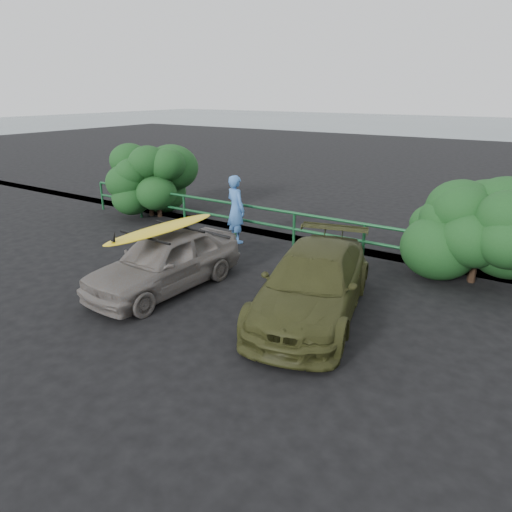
{
  "coord_description": "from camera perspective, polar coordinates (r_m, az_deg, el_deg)",
  "views": [
    {
      "loc": [
        6.73,
        -5.63,
        4.13
      ],
      "look_at": [
        1.94,
        1.66,
        0.96
      ],
      "focal_mm": 32.0,
      "sensor_mm": 36.0,
      "label": 1
    }
  ],
  "objects": [
    {
      "name": "surfboard",
      "position": [
        9.89,
        -11.63,
        3.38
      ],
      "size": [
        0.78,
        3.01,
        0.09
      ],
      "primitive_type": "ellipsoid",
      "rotation": [
        0.0,
        0.0,
        -0.06
      ],
      "color": "yellow",
      "rests_on": "roof_rack"
    },
    {
      "name": "ocean",
      "position": [
        66.1,
        28.31,
        14.09
      ],
      "size": [
        200.0,
        200.0,
        0.0
      ],
      "primitive_type": "plane",
      "color": "slate",
      "rests_on": "ground"
    },
    {
      "name": "man",
      "position": [
        13.02,
        -2.53,
        5.87
      ],
      "size": [
        0.83,
        0.69,
        1.93
      ],
      "primitive_type": "imported",
      "rotation": [
        0.0,
        0.0,
        2.76
      ],
      "color": "#4277C6",
      "rests_on": "ground"
    },
    {
      "name": "sedan",
      "position": [
        10.12,
        -11.34,
        -0.61
      ],
      "size": [
        1.72,
        3.85,
        1.28
      ],
      "primitive_type": "imported",
      "rotation": [
        0.0,
        0.0,
        -0.06
      ],
      "color": "slate",
      "rests_on": "ground"
    },
    {
      "name": "ground",
      "position": [
        9.7,
        -15.25,
        -6.01
      ],
      "size": [
        80.0,
        80.0,
        0.0
      ],
      "primitive_type": "plane",
      "color": "black"
    },
    {
      "name": "shrub_left",
      "position": [
        16.24,
        -12.9,
        8.75
      ],
      "size": [
        3.2,
        2.4,
        2.23
      ],
      "primitive_type": null,
      "color": "#1A471C",
      "rests_on": "ground"
    },
    {
      "name": "shrub_right",
      "position": [
        11.68,
        23.57,
        2.97
      ],
      "size": [
        3.2,
        2.4,
        2.1
      ],
      "primitive_type": null,
      "color": "#1A471C",
      "rests_on": "ground"
    },
    {
      "name": "roof_rack",
      "position": [
        9.91,
        -11.6,
        3.0
      ],
      "size": [
        1.55,
        1.13,
        0.05
      ],
      "primitive_type": null,
      "rotation": [
        0.0,
        0.0,
        -0.06
      ],
      "color": "black",
      "rests_on": "sedan"
    },
    {
      "name": "guardrail",
      "position": [
        13.09,
        0.91,
        3.94
      ],
      "size": [
        14.0,
        0.08,
        1.04
      ],
      "primitive_type": null,
      "color": "#164E28",
      "rests_on": "ground"
    },
    {
      "name": "olive_vehicle",
      "position": [
        8.86,
        7.12,
        -3.39
      ],
      "size": [
        2.77,
        4.71,
        1.28
      ],
      "primitive_type": "imported",
      "rotation": [
        0.0,
        0.0,
        0.24
      ],
      "color": "#383B1A",
      "rests_on": "ground"
    }
  ]
}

